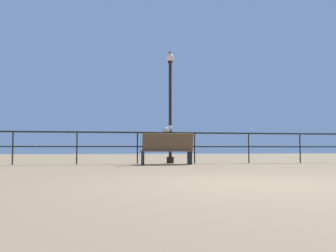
{
  "coord_description": "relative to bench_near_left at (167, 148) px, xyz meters",
  "views": [
    {
      "loc": [
        -2.13,
        -5.04,
        0.5
      ],
      "look_at": [
        -0.04,
        6.59,
        1.23
      ],
      "focal_mm": 39.43,
      "sensor_mm": 36.0,
      "label": 1
    }
  ],
  "objects": [
    {
      "name": "ground_plane",
      "position": [
        0.1,
        -6.41,
        -0.52
      ],
      "size": [
        60.0,
        60.0,
        0.0
      ],
      "primitive_type": "plane",
      "color": "#836B4D"
    },
    {
      "name": "lamppost_center",
      "position": [
        0.28,
        0.97,
        1.61
      ],
      "size": [
        0.28,
        0.28,
        3.9
      ],
      "color": "black",
      "rests_on": "ground_plane"
    },
    {
      "name": "bench_near_left",
      "position": [
        0.0,
        0.0,
        0.0
      ],
      "size": [
        1.62,
        0.74,
        0.98
      ],
      "color": "brown",
      "rests_on": "ground_plane"
    },
    {
      "name": "pier_railing",
      "position": [
        0.1,
        0.69,
        0.26
      ],
      "size": [
        25.26,
        0.05,
        1.06
      ],
      "color": "black",
      "rests_on": "ground_plane"
    },
    {
      "name": "seagull_on_rail",
      "position": [
        0.12,
        0.68,
        0.63
      ],
      "size": [
        0.44,
        0.26,
        0.21
      ],
      "color": "silver",
      "rests_on": "pier_railing"
    }
  ]
}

